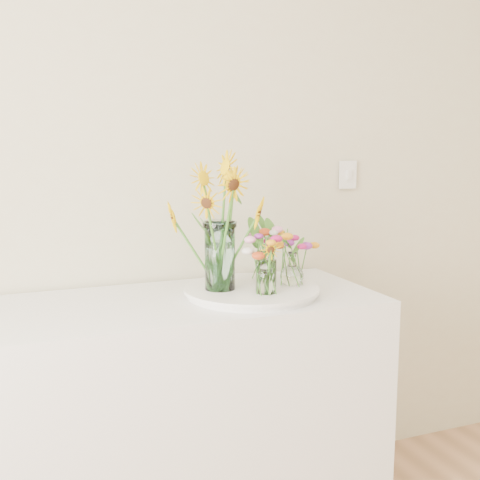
{
  "coord_description": "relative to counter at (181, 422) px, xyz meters",
  "views": [
    {
      "loc": [
        -0.64,
        -0.02,
        1.43
      ],
      "look_at": [
        0.12,
        1.9,
        1.1
      ],
      "focal_mm": 45.0,
      "sensor_mm": 36.0,
      "label": 1
    }
  ],
  "objects": [
    {
      "name": "small_vase_a",
      "position": [
        0.27,
        -0.13,
        0.53
      ],
      "size": [
        0.09,
        0.09,
        0.12
      ],
      "primitive_type": "cylinder",
      "rotation": [
        0.0,
        0.0,
        0.3
      ],
      "color": "white",
      "rests_on": "tray"
    },
    {
      "name": "sunflower_bouquet",
      "position": [
        0.14,
        -0.02,
        0.71
      ],
      "size": [
        0.8,
        0.8,
        0.48
      ],
      "primitive_type": null,
      "rotation": [
        0.0,
        0.0,
        -0.41
      ],
      "color": "#EEBB05",
      "rests_on": "tray"
    },
    {
      "name": "mason_jar",
      "position": [
        0.14,
        -0.02,
        0.6
      ],
      "size": [
        0.14,
        0.14,
        0.25
      ],
      "primitive_type": "cylinder",
      "rotation": [
        0.0,
        0.0,
        -0.41
      ],
      "color": "#C1F1F7",
      "rests_on": "tray"
    },
    {
      "name": "small_vase_b",
      "position": [
        0.41,
        -0.05,
        0.54
      ],
      "size": [
        0.1,
        0.1,
        0.12
      ],
      "primitive_type": null,
      "rotation": [
        0.0,
        0.0,
        -0.23
      ],
      "color": "white",
      "rests_on": "tray"
    },
    {
      "name": "tray",
      "position": [
        0.26,
        -0.04,
        0.46
      ],
      "size": [
        0.46,
        0.46,
        0.02
      ],
      "primitive_type": "cylinder",
      "color": "white",
      "rests_on": "counter"
    },
    {
      "name": "wildflower_posy_c",
      "position": [
        0.35,
        0.06,
        0.58
      ],
      "size": [
        0.2,
        0.2,
        0.2
      ],
      "primitive_type": null,
      "color": "orange",
      "rests_on": "tray"
    },
    {
      "name": "small_vase_c",
      "position": [
        0.35,
        0.06,
        0.53
      ],
      "size": [
        0.08,
        0.08,
        0.11
      ],
      "primitive_type": "cylinder",
      "rotation": [
        0.0,
        0.0,
        0.27
      ],
      "color": "white",
      "rests_on": "tray"
    },
    {
      "name": "wildflower_posy_a",
      "position": [
        0.27,
        -0.13,
        0.58
      ],
      "size": [
        0.19,
        0.19,
        0.21
      ],
      "primitive_type": null,
      "color": "orange",
      "rests_on": "tray"
    },
    {
      "name": "wildflower_posy_b",
      "position": [
        0.41,
        -0.05,
        0.58
      ],
      "size": [
        0.23,
        0.23,
        0.21
      ],
      "primitive_type": null,
      "color": "orange",
      "rests_on": "tray"
    },
    {
      "name": "counter",
      "position": [
        0.0,
        0.0,
        0.0
      ],
      "size": [
        1.4,
        0.6,
        0.9
      ],
      "primitive_type": "cube",
      "color": "white",
      "rests_on": "ground_plane"
    }
  ]
}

